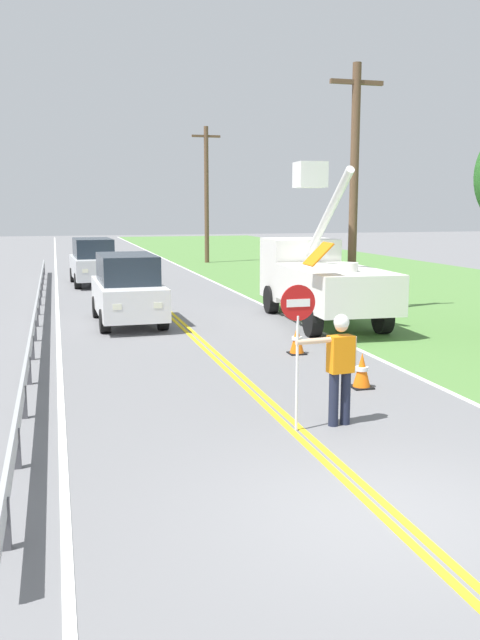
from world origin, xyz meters
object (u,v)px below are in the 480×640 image
object	(u,v)px
stop_sign_paddle	(298,325)
utility_bucket_truck	(318,276)
oncoming_suv_second	(93,261)
utility_pole_near	(354,186)
traffic_cone_mid	(297,340)
flagger_worker	(340,362)
traffic_cone_lead	(362,371)
oncoming_suv_nearest	(127,289)
utility_pole_mid	(206,192)

from	to	relation	value
stop_sign_paddle	utility_bucket_truck	size ratio (longest dim) A/B	0.34
stop_sign_paddle	oncoming_suv_second	xyz separation A→B (m)	(-1.93, 21.72, -0.65)
oncoming_suv_second	utility_pole_near	distance (m)	13.69
stop_sign_paddle	utility_pole_near	distance (m)	12.66
oncoming_suv_second	traffic_cone_mid	world-z (taller)	oncoming_suv_second
oncoming_suv_second	traffic_cone_mid	bearing A→B (deg)	-76.63
flagger_worker	traffic_cone_mid	xyz separation A→B (m)	(1.20, 5.27, -0.71)
utility_pole_near	traffic_cone_lead	distance (m)	10.34
oncoming_suv_nearest	traffic_cone_lead	xyz separation A→B (m)	(3.63, -8.73, -0.72)
oncoming_suv_second	utility_pole_mid	distance (m)	13.73
stop_sign_paddle	flagger_worker	bearing A→B (deg)	6.95
stop_sign_paddle	utility_bucket_truck	world-z (taller)	utility_bucket_truck
oncoming_suv_second	traffic_cone_lead	world-z (taller)	oncoming_suv_second
oncoming_suv_second	utility_pole_near	xyz separation A→B (m)	(7.82, -10.79, 3.13)
flagger_worker	utility_bucket_truck	xyz separation A→B (m)	(3.51, 9.77, 0.35)
oncoming_suv_nearest	utility_pole_mid	world-z (taller)	utility_pole_mid
utility_bucket_truck	utility_pole_near	world-z (taller)	utility_pole_near
utility_bucket_truck	utility_pole_mid	size ratio (longest dim) A/B	0.82
oncoming_suv_nearest	traffic_cone_mid	world-z (taller)	oncoming_suv_nearest
utility_pole_near	traffic_cone_mid	distance (m)	7.83
stop_sign_paddle	utility_pole_near	xyz separation A→B (m)	(5.89, 10.93, 2.48)
stop_sign_paddle	utility_pole_mid	world-z (taller)	utility_pole_mid
utility_pole_near	utility_pole_mid	xyz separation A→B (m)	(-0.13, 21.66, 0.22)
stop_sign_paddle	traffic_cone_mid	size ratio (longest dim) A/B	3.33
oncoming_suv_nearest	traffic_cone_lead	size ratio (longest dim) A/B	6.62
utility_pole_near	traffic_cone_lead	world-z (taller)	utility_pole_near
utility_bucket_truck	traffic_cone_mid	distance (m)	5.16
traffic_cone_mid	utility_pole_near	bearing A→B (deg)	54.76
utility_pole_near	utility_pole_mid	size ratio (longest dim) A/B	0.95
flagger_worker	stop_sign_paddle	distance (m)	1.02
utility_bucket_truck	oncoming_suv_second	bearing A→B (deg)	117.59
stop_sign_paddle	utility_pole_near	size ratio (longest dim) A/B	0.29
oncoming_suv_nearest	utility_pole_near	world-z (taller)	utility_pole_near
utility_pole_mid	traffic_cone_lead	xyz separation A→B (m)	(-3.64, -30.49, -4.07)
flagger_worker	traffic_cone_mid	world-z (taller)	flagger_worker
stop_sign_paddle	utility_bucket_truck	xyz separation A→B (m)	(4.27, 9.86, -0.31)
stop_sign_paddle	traffic_cone_lead	distance (m)	3.29
oncoming_suv_second	traffic_cone_lead	xyz separation A→B (m)	(4.05, -19.62, -0.72)
traffic_cone_lead	flagger_worker	bearing A→B (deg)	-124.04
oncoming_suv_second	utility_pole_near	bearing A→B (deg)	-54.08
flagger_worker	oncoming_suv_second	distance (m)	21.80
stop_sign_paddle	traffic_cone_lead	size ratio (longest dim) A/B	3.33
traffic_cone_lead	utility_pole_near	bearing A→B (deg)	66.87
flagger_worker	utility_pole_mid	bearing A→B (deg)	81.25
utility_bucket_truck	traffic_cone_mid	bearing A→B (deg)	-117.23
oncoming_suv_nearest	traffic_cone_mid	distance (m)	6.51
utility_pole_mid	flagger_worker	bearing A→B (deg)	-98.75
utility_bucket_truck	utility_pole_near	distance (m)	3.40
traffic_cone_mid	flagger_worker	bearing A→B (deg)	-102.79
flagger_worker	utility_bucket_truck	size ratio (longest dim) A/B	0.26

